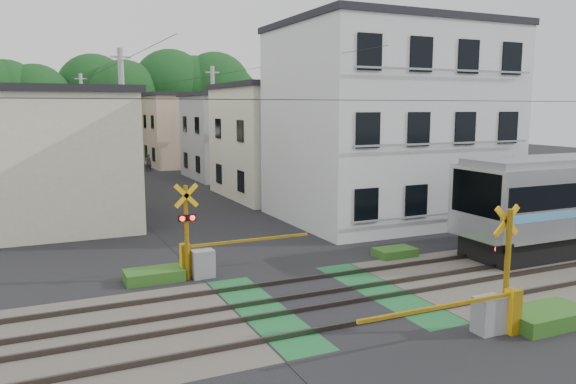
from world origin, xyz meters
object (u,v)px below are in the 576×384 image
crossing_signal_near (494,305)px  crossing_signal_far (200,256)px  apartment_block (388,123)px  pedestrian (148,163)px

crossing_signal_near → crossing_signal_far: same height
apartment_block → crossing_signal_far: bearing=-152.2°
apartment_block → crossing_signal_near: bearing=-114.2°
apartment_block → pedestrian: apartment_block is taller
crossing_signal_near → apartment_block: size_ratio=0.46×
crossing_signal_near → pedestrian: crossing_signal_near is taller
crossing_signal_near → pedestrian: bearing=91.4°
crossing_signal_near → apartment_block: 14.95m
apartment_block → pedestrian: 26.20m
crossing_signal_far → pedestrian: bearing=82.2°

